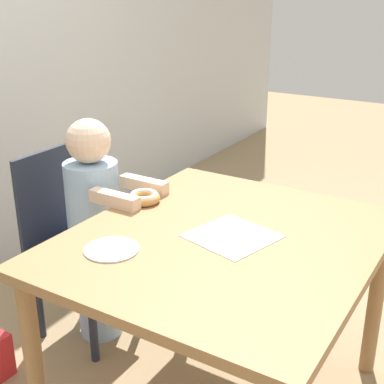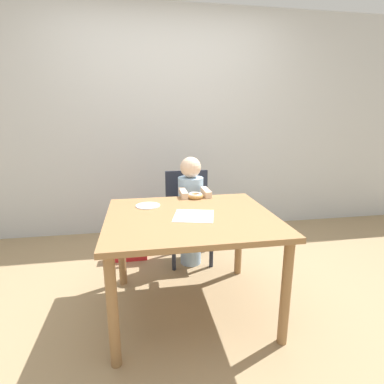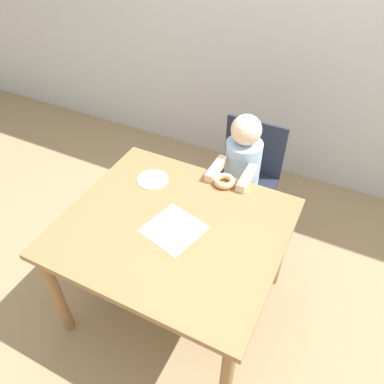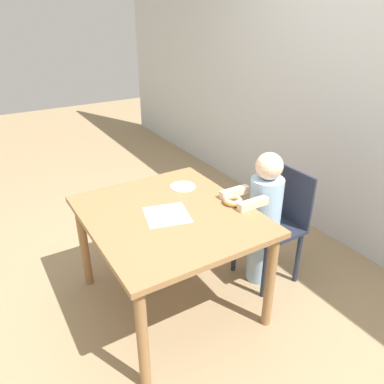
{
  "view_description": "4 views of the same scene",
  "coord_description": "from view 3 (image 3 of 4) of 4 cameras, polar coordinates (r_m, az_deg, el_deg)",
  "views": [
    {
      "loc": [
        -1.43,
        -0.76,
        1.5
      ],
      "look_at": [
        0.04,
        0.15,
        0.83
      ],
      "focal_mm": 50.0,
      "sensor_mm": 36.0,
      "label": 1
    },
    {
      "loc": [
        -0.32,
        -1.86,
        1.35
      ],
      "look_at": [
        0.04,
        0.15,
        0.83
      ],
      "focal_mm": 28.0,
      "sensor_mm": 36.0,
      "label": 2
    },
    {
      "loc": [
        0.66,
        -1.11,
        2.09
      ],
      "look_at": [
        0.04,
        0.15,
        0.83
      ],
      "focal_mm": 35.0,
      "sensor_mm": 36.0,
      "label": 3
    },
    {
      "loc": [
        1.78,
        -0.92,
        1.85
      ],
      "look_at": [
        0.04,
        0.15,
        0.83
      ],
      "focal_mm": 35.0,
      "sensor_mm": 36.0,
      "label": 4
    }
  ],
  "objects": [
    {
      "name": "napkin",
      "position": [
        1.87,
        -2.79,
        -5.64
      ],
      "size": [
        0.31,
        0.31,
        0.0
      ],
      "color": "white",
      "rests_on": "dining_table"
    },
    {
      "name": "dining_table",
      "position": [
        1.96,
        -2.85,
        -6.84
      ],
      "size": [
        1.11,
        0.97,
        0.71
      ],
      "color": "olive",
      "rests_on": "ground_plane"
    },
    {
      "name": "wall_back",
      "position": [
        2.94,
        13.57,
        24.3
      ],
      "size": [
        8.0,
        0.05,
        2.5
      ],
      "color": "silver",
      "rests_on": "ground_plane"
    },
    {
      "name": "plate",
      "position": [
        2.15,
        -6.01,
        1.9
      ],
      "size": [
        0.18,
        0.18,
        0.01
      ],
      "color": "silver",
      "rests_on": "dining_table"
    },
    {
      "name": "chair",
      "position": [
        2.57,
        8.11,
        1.74
      ],
      "size": [
        0.41,
        0.38,
        0.84
      ],
      "color": "#232838",
      "rests_on": "ground_plane"
    },
    {
      "name": "ground_plane",
      "position": [
        2.46,
        -2.35,
        -16.4
      ],
      "size": [
        12.0,
        12.0,
        0.0
      ],
      "primitive_type": "plane",
      "color": "#997F5B"
    },
    {
      "name": "donut",
      "position": [
        2.11,
        4.93,
        1.7
      ],
      "size": [
        0.13,
        0.13,
        0.04
      ],
      "color": "tan",
      "rests_on": "dining_table"
    },
    {
      "name": "handbag",
      "position": [
        3.0,
        -2.42,
        0.66
      ],
      "size": [
        0.35,
        0.11,
        0.33
      ],
      "color": "red",
      "rests_on": "ground_plane"
    },
    {
      "name": "child_figure",
      "position": [
        2.44,
        7.35,
        1.51
      ],
      "size": [
        0.24,
        0.42,
        1.0
      ],
      "color": "#99BCE0",
      "rests_on": "ground_plane"
    }
  ]
}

